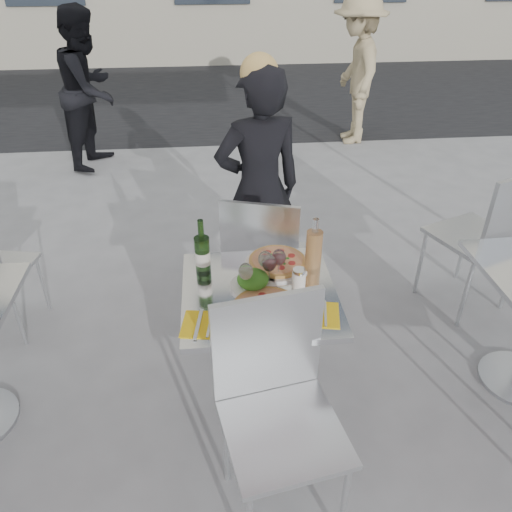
{
  "coord_description": "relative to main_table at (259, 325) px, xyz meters",
  "views": [
    {
      "loc": [
        -0.2,
        -1.87,
        2.15
      ],
      "look_at": [
        0.0,
        0.15,
        0.85
      ],
      "focal_mm": 35.0,
      "sensor_mm": 36.0,
      "label": 1
    }
  ],
  "objects": [
    {
      "name": "ground",
      "position": [
        0.0,
        0.0,
        -0.54
      ],
      "size": [
        80.0,
        80.0,
        0.0
      ],
      "primitive_type": "plane",
      "color": "slate"
    },
    {
      "name": "street_asphalt",
      "position": [
        0.0,
        6.5,
        -0.54
      ],
      "size": [
        24.0,
        5.0,
        0.0
      ],
      "primitive_type": "cube",
      "color": "black",
      "rests_on": "ground"
    },
    {
      "name": "main_table",
      "position": [
        0.0,
        0.0,
        0.0
      ],
      "size": [
        0.72,
        0.72,
        0.75
      ],
      "color": "#B7BABF",
      "rests_on": "ground"
    },
    {
      "name": "chair_far",
      "position": [
        0.08,
        0.59,
        0.03
      ],
      "size": [
        0.55,
        0.56,
        0.97
      ],
      "rotation": [
        0.0,
        0.0,
        2.85
      ],
      "color": "silver",
      "rests_on": "ground"
    },
    {
      "name": "chair_near",
      "position": [
        0.02,
        -0.5,
        0.06
      ],
      "size": [
        0.54,
        0.55,
        1.01
      ],
      "rotation": [
        0.0,
        0.0,
        0.19
      ],
      "color": "silver",
      "rests_on": "ground"
    },
    {
      "name": "side_chair_rfar",
      "position": [
        1.51,
        0.66,
        0.07
      ],
      "size": [
        0.61,
        0.62,
        1.04
      ],
      "rotation": [
        0.0,
        0.0,
        3.52
      ],
      "color": "silver",
      "rests_on": "ground"
    },
    {
      "name": "woman_diner",
      "position": [
        0.1,
        1.03,
        0.25
      ],
      "size": [
        0.64,
        0.5,
        1.57
      ],
      "primitive_type": "imported",
      "rotation": [
        0.0,
        0.0,
        3.37
      ],
      "color": "black",
      "rests_on": "ground"
    },
    {
      "name": "pedestrian_a",
      "position": [
        -1.42,
        3.59,
        0.27
      ],
      "size": [
        0.8,
        0.92,
        1.62
      ],
      "primitive_type": "imported",
      "rotation": [
        0.0,
        0.0,
        1.31
      ],
      "color": "black",
      "rests_on": "ground"
    },
    {
      "name": "pedestrian_b",
      "position": [
        1.55,
        4.05,
        0.29
      ],
      "size": [
        0.7,
        1.12,
        1.67
      ],
      "primitive_type": "imported",
      "rotation": [
        0.0,
        0.0,
        4.64
      ],
      "color": "tan",
      "rests_on": "ground"
    },
    {
      "name": "pizza_near",
      "position": [
        0.02,
        -0.15,
        0.22
      ],
      "size": [
        0.32,
        0.32,
        0.02
      ],
      "color": "tan",
      "rests_on": "main_table"
    },
    {
      "name": "pizza_far",
      "position": [
        0.11,
        0.21,
        0.23
      ],
      "size": [
        0.33,
        0.33,
        0.03
      ],
      "color": "white",
      "rests_on": "main_table"
    },
    {
      "name": "salad_plate",
      "position": [
        -0.03,
        0.04,
        0.25
      ],
      "size": [
        0.22,
        0.22,
        0.09
      ],
      "color": "white",
      "rests_on": "main_table"
    },
    {
      "name": "wine_bottle",
      "position": [
        -0.26,
        0.18,
        0.32
      ],
      "size": [
        0.07,
        0.08,
        0.29
      ],
      "color": "#2B5520",
      "rests_on": "main_table"
    },
    {
      "name": "carafe",
      "position": [
        0.28,
        0.15,
        0.33
      ],
      "size": [
        0.08,
        0.08,
        0.29
      ],
      "color": "tan",
      "rests_on": "main_table"
    },
    {
      "name": "sugar_shaker",
      "position": [
        0.19,
        0.01,
        0.26
      ],
      "size": [
        0.06,
        0.06,
        0.11
      ],
      "color": "white",
      "rests_on": "main_table"
    },
    {
      "name": "wineglass_white_a",
      "position": [
        -0.06,
        0.0,
        0.32
      ],
      "size": [
        0.07,
        0.07,
        0.16
      ],
      "color": "white",
      "rests_on": "main_table"
    },
    {
      "name": "wineglass_white_b",
      "position": [
        0.04,
        0.09,
        0.32
      ],
      "size": [
        0.07,
        0.07,
        0.16
      ],
      "color": "white",
      "rests_on": "main_table"
    },
    {
      "name": "wineglass_red_a",
      "position": [
        0.05,
        0.06,
        0.32
      ],
      "size": [
        0.07,
        0.07,
        0.16
      ],
      "color": "white",
      "rests_on": "main_table"
    },
    {
      "name": "wineglass_red_b",
      "position": [
        0.1,
        0.1,
        0.32
      ],
      "size": [
        0.07,
        0.07,
        0.16
      ],
      "color": "white",
      "rests_on": "main_table"
    },
    {
      "name": "napkin_left",
      "position": [
        -0.26,
        -0.22,
        0.21
      ],
      "size": [
        0.21,
        0.21,
        0.01
      ],
      "rotation": [
        0.0,
        0.0,
        -0.16
      ],
      "color": "yellow",
      "rests_on": "main_table"
    },
    {
      "name": "napkin_right",
      "position": [
        0.24,
        -0.2,
        0.21
      ],
      "size": [
        0.21,
        0.21,
        0.01
      ],
      "rotation": [
        0.0,
        0.0,
        -0.19
      ],
      "color": "yellow",
      "rests_on": "main_table"
    }
  ]
}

